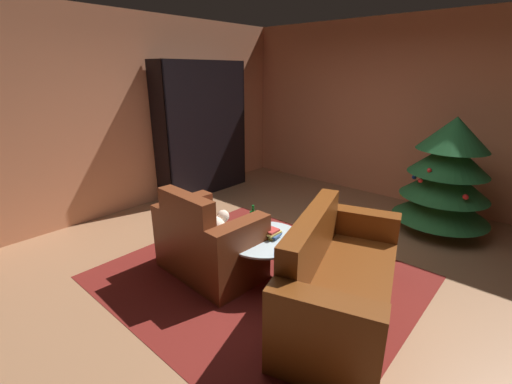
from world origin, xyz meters
TOP-DOWN VIEW (x-y plane):
  - ground_plane at (0.00, 0.00)m, footprint 6.74×6.74m
  - wall_back at (0.00, 2.84)m, footprint 5.68×0.06m
  - wall_left at (-2.81, 0.00)m, footprint 0.06×5.74m
  - area_rug at (-0.10, -0.39)m, footprint 2.84×2.51m
  - bookshelf_unit at (-2.54, 1.13)m, footprint 0.40×1.61m
  - armchair_red at (-0.55, -0.66)m, footprint 1.07×0.71m
  - couch_red at (0.74, -0.35)m, footprint 1.22×1.84m
  - coffee_table at (-0.07, -0.35)m, footprint 0.78×0.78m
  - book_stack_on_table at (-0.05, -0.30)m, footprint 0.23×0.17m
  - bottle_on_table at (-0.27, -0.29)m, footprint 0.07×0.07m
  - decorated_tree at (0.92, 1.97)m, footprint 1.14×1.14m

SIDE VIEW (x-z plane):
  - ground_plane at x=0.00m, z-range 0.00..0.00m
  - area_rug at x=-0.10m, z-range 0.00..0.01m
  - couch_red at x=0.74m, z-range -0.13..0.74m
  - armchair_red at x=-0.55m, z-range -0.13..0.78m
  - coffee_table at x=-0.07m, z-range 0.18..0.63m
  - book_stack_on_table at x=-0.05m, z-range 0.44..0.53m
  - bottle_on_table at x=-0.27m, z-range 0.41..0.68m
  - decorated_tree at x=0.92m, z-range 0.01..1.47m
  - bookshelf_unit at x=-2.54m, z-range -0.02..2.10m
  - wall_back at x=0.00m, z-range 0.00..2.74m
  - wall_left at x=-2.81m, z-range 0.00..2.74m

